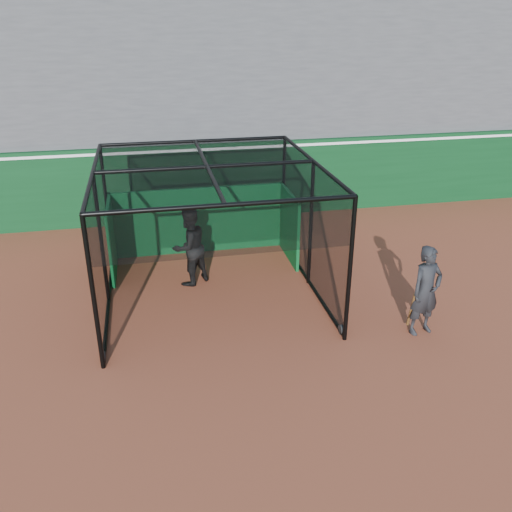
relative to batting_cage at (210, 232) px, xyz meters
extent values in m
plane|color=brown|center=(-0.26, -3.15, -1.58)|extent=(120.00, 120.00, 0.00)
cube|color=#0A3717|center=(-0.26, 5.35, -0.33)|extent=(50.00, 0.45, 2.50)
cube|color=white|center=(-0.26, 5.35, 0.77)|extent=(50.00, 0.50, 0.08)
cube|color=#4C4C4F|center=(-0.26, 9.23, 2.29)|extent=(50.00, 7.85, 7.75)
cube|color=#074E20|center=(0.00, 2.54, -0.63)|extent=(4.84, 0.10, 1.90)
cylinder|color=black|center=(-2.48, -2.49, -1.47)|extent=(0.08, 0.22, 0.22)
cylinder|color=black|center=(2.48, -2.49, -1.47)|extent=(0.08, 0.22, 0.22)
cylinder|color=black|center=(-2.48, 2.46, -1.47)|extent=(0.08, 0.22, 0.22)
cylinder|color=black|center=(2.48, 2.46, -1.47)|extent=(0.08, 0.22, 0.22)
imported|color=black|center=(-0.46, 0.59, -0.58)|extent=(1.23, 1.17, 2.00)
imported|color=black|center=(4.19, -2.73, -0.58)|extent=(0.81, 0.63, 1.99)
cylinder|color=#593819|center=(3.94, -2.68, -1.03)|extent=(0.15, 0.36, 0.94)
camera|label=1|loc=(-1.32, -11.83, 4.77)|focal=38.00mm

